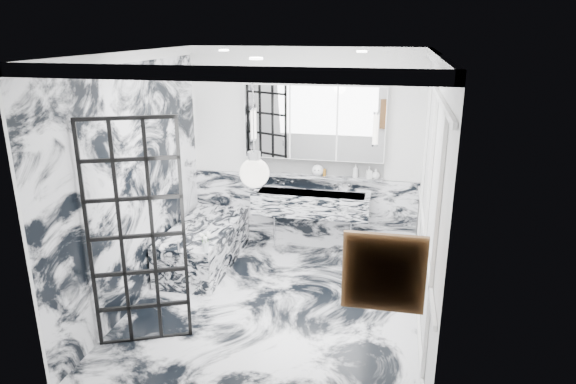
% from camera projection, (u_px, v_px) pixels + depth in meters
% --- Properties ---
extents(floor, '(3.60, 3.60, 0.00)m').
position_uv_depth(floor, '(275.00, 307.00, 5.84)').
color(floor, white).
rests_on(floor, ground).
extents(ceiling, '(3.60, 3.60, 0.00)m').
position_uv_depth(ceiling, '(272.00, 53.00, 4.98)').
color(ceiling, white).
rests_on(ceiling, wall_back).
extents(wall_back, '(3.60, 0.00, 3.60)m').
position_uv_depth(wall_back, '(304.00, 151.00, 7.08)').
color(wall_back, white).
rests_on(wall_back, floor).
extents(wall_front, '(3.60, 0.00, 3.60)m').
position_uv_depth(wall_front, '(216.00, 263.00, 3.73)').
color(wall_front, white).
rests_on(wall_front, floor).
extents(wall_left, '(0.00, 3.60, 3.60)m').
position_uv_depth(wall_left, '(134.00, 181.00, 5.72)').
color(wall_left, white).
rests_on(wall_left, floor).
extents(wall_right, '(0.00, 3.60, 3.60)m').
position_uv_depth(wall_right, '(430.00, 200.00, 5.09)').
color(wall_right, white).
rests_on(wall_right, floor).
extents(marble_clad_back, '(3.18, 0.05, 1.05)m').
position_uv_depth(marble_clad_back, '(303.00, 211.00, 7.33)').
color(marble_clad_back, white).
rests_on(marble_clad_back, floor).
extents(marble_clad_left, '(0.02, 3.56, 2.68)m').
position_uv_depth(marble_clad_left, '(136.00, 186.00, 5.74)').
color(marble_clad_left, white).
rests_on(marble_clad_left, floor).
extents(panel_molding, '(0.03, 3.40, 2.30)m').
position_uv_depth(panel_molding, '(427.00, 209.00, 5.13)').
color(panel_molding, white).
rests_on(panel_molding, floor).
extents(soap_bottle_a, '(0.08, 0.08, 0.19)m').
position_uv_depth(soap_bottle_a, '(355.00, 171.00, 6.92)').
color(soap_bottle_a, '#8C5919').
rests_on(soap_bottle_a, ledge).
extents(soap_bottle_b, '(0.09, 0.09, 0.17)m').
position_uv_depth(soap_bottle_b, '(369.00, 173.00, 6.89)').
color(soap_bottle_b, '#4C4C51').
rests_on(soap_bottle_b, ledge).
extents(soap_bottle_c, '(0.13, 0.13, 0.14)m').
position_uv_depth(soap_bottle_c, '(376.00, 174.00, 6.88)').
color(soap_bottle_c, silver).
rests_on(soap_bottle_c, ledge).
extents(face_pot, '(0.16, 0.16, 0.16)m').
position_uv_depth(face_pot, '(318.00, 170.00, 7.03)').
color(face_pot, white).
rests_on(face_pot, ledge).
extents(amber_bottle, '(0.04, 0.04, 0.10)m').
position_uv_depth(amber_bottle, '(324.00, 172.00, 7.02)').
color(amber_bottle, '#8C5919').
rests_on(amber_bottle, ledge).
extents(flower_vase, '(0.07, 0.07, 0.12)m').
position_uv_depth(flower_vase, '(206.00, 247.00, 5.94)').
color(flower_vase, silver).
rests_on(flower_vase, bathtub).
extents(crittall_door, '(0.83, 0.38, 2.27)m').
position_uv_depth(crittall_door, '(137.00, 236.00, 4.89)').
color(crittall_door, black).
rests_on(crittall_door, floor).
extents(artwork, '(0.47, 0.05, 0.47)m').
position_uv_depth(artwork, '(384.00, 273.00, 3.52)').
color(artwork, orange).
rests_on(artwork, wall_front).
extents(pendant_light, '(0.23, 0.23, 0.23)m').
position_uv_depth(pendant_light, '(254.00, 173.00, 3.98)').
color(pendant_light, white).
rests_on(pendant_light, ceiling).
extents(trough_sink, '(1.60, 0.45, 0.30)m').
position_uv_depth(trough_sink, '(311.00, 204.00, 7.03)').
color(trough_sink, silver).
rests_on(trough_sink, wall_back).
extents(ledge, '(1.90, 0.14, 0.04)m').
position_uv_depth(ledge, '(313.00, 176.00, 7.08)').
color(ledge, silver).
rests_on(ledge, wall_back).
extents(subway_tile, '(1.90, 0.03, 0.23)m').
position_uv_depth(subway_tile, '(314.00, 166.00, 7.10)').
color(subway_tile, white).
rests_on(subway_tile, wall_back).
extents(mirror_cabinet, '(1.90, 0.16, 1.00)m').
position_uv_depth(mirror_cabinet, '(314.00, 123.00, 6.85)').
color(mirror_cabinet, white).
rests_on(mirror_cabinet, wall_back).
extents(sconce_left, '(0.07, 0.07, 0.40)m').
position_uv_depth(sconce_left, '(253.00, 124.00, 6.94)').
color(sconce_left, white).
rests_on(sconce_left, mirror_cabinet).
extents(sconce_right, '(0.07, 0.07, 0.40)m').
position_uv_depth(sconce_right, '(376.00, 129.00, 6.62)').
color(sconce_right, white).
rests_on(sconce_right, mirror_cabinet).
extents(bathtub, '(0.75, 1.65, 0.55)m').
position_uv_depth(bathtub, '(204.00, 245.00, 6.82)').
color(bathtub, silver).
rests_on(bathtub, floor).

